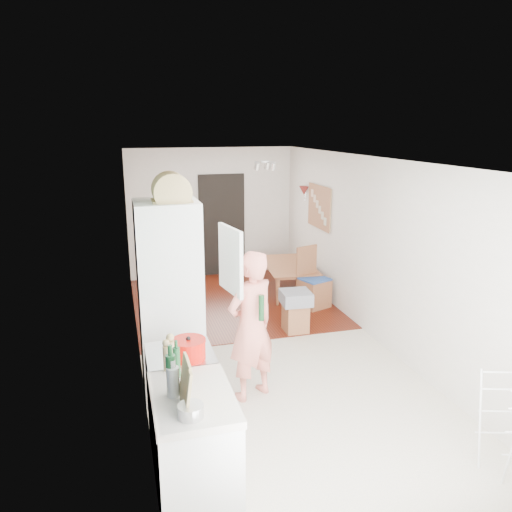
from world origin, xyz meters
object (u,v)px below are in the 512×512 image
dining_table (290,280)px  person (251,313)px  dining_chair (314,278)px  stool (295,318)px

dining_table → person: bearing=159.8°
dining_chair → stool: bearing=-146.0°
person → dining_table: bearing=-141.1°
dining_chair → person: bearing=-145.3°
dining_table → dining_chair: dining_chair is taller
dining_chair → stool: size_ratio=2.35×
dining_table → stool: bearing=169.1°
stool → dining_chair: bearing=53.9°
person → dining_chair: (1.72, 2.41, -0.48)m
person → dining_chair: size_ratio=1.96×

